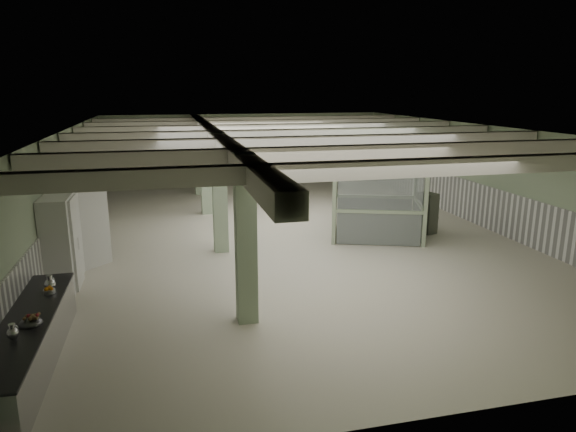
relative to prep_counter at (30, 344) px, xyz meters
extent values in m
plane|color=beige|center=(6.54, 7.00, -0.46)|extent=(20.00, 20.00, 0.00)
cube|color=white|center=(6.54, 7.00, 3.14)|extent=(14.00, 20.00, 0.02)
cube|color=#94A685|center=(6.54, 17.00, 1.34)|extent=(14.00, 0.02, 3.60)
cube|color=#94A685|center=(6.54, -3.00, 1.34)|extent=(14.00, 0.02, 3.60)
cube|color=#94A685|center=(-0.46, 7.00, 1.34)|extent=(0.02, 20.00, 3.60)
cube|color=#94A685|center=(13.54, 7.00, 1.34)|extent=(0.02, 20.00, 3.60)
cube|color=white|center=(-0.43, 7.00, 0.29)|extent=(0.05, 19.90, 1.50)
cube|color=white|center=(13.52, 7.00, 0.29)|extent=(0.05, 19.90, 1.50)
cube|color=white|center=(6.54, 16.98, 0.29)|extent=(13.90, 0.05, 1.50)
cube|color=silver|center=(4.04, 7.00, 2.92)|extent=(0.45, 19.90, 0.40)
cube|color=silver|center=(6.54, -0.50, 2.96)|extent=(13.90, 0.35, 0.32)
cube|color=silver|center=(6.54, 2.00, 2.96)|extent=(13.90, 0.35, 0.32)
cube|color=silver|center=(6.54, 4.50, 2.96)|extent=(13.90, 0.35, 0.32)
cube|color=silver|center=(6.54, 7.00, 2.96)|extent=(13.90, 0.35, 0.32)
cube|color=silver|center=(6.54, 9.50, 2.96)|extent=(13.90, 0.35, 0.32)
cube|color=silver|center=(6.54, 12.00, 2.96)|extent=(13.90, 0.35, 0.32)
cube|color=silver|center=(6.54, 14.50, 2.96)|extent=(13.90, 0.35, 0.32)
cube|color=#9CB390|center=(4.04, 1.00, 1.34)|extent=(0.42, 0.42, 3.60)
cube|color=#9CB390|center=(4.04, 6.00, 1.34)|extent=(0.42, 0.42, 3.60)
cube|color=#9CB390|center=(4.04, 11.00, 1.34)|extent=(0.42, 0.42, 3.60)
cube|color=#9CB390|center=(4.04, 15.00, 1.34)|extent=(0.42, 0.42, 3.60)
cone|color=#2D3C2D|center=(7.04, 2.00, 2.59)|extent=(0.44, 0.44, 0.22)
cone|color=#2D3C2D|center=(7.04, 7.50, 2.59)|extent=(0.44, 0.44, 0.22)
cone|color=#2D3C2D|center=(7.04, 12.50, 2.59)|extent=(0.44, 0.44, 0.22)
cube|color=#B3B3B8|center=(0.00, 0.00, -0.02)|extent=(0.79, 4.68, 0.88)
cube|color=black|center=(0.00, 0.00, 0.43)|extent=(0.83, 4.72, 0.04)
cylinder|color=#B2B2B7|center=(0.14, 1.22, 0.48)|extent=(0.25, 0.25, 0.08)
cube|color=silver|center=(-0.11, 4.60, 0.76)|extent=(0.67, 2.67, 2.45)
cube|color=silver|center=(0.25, 3.99, 0.76)|extent=(0.06, 1.00, 2.35)
cube|color=silver|center=(0.37, 5.32, 0.76)|extent=(0.75, 0.75, 2.35)
cube|color=silver|center=(0.29, 3.99, 0.76)|extent=(0.02, 0.05, 0.30)
cube|color=silver|center=(0.29, 5.21, 0.76)|extent=(0.02, 0.05, 0.30)
cube|color=#9DB08D|center=(7.60, 5.84, 0.71)|extent=(0.15, 0.15, 2.34)
cube|color=#9DB08D|center=(8.39, 8.05, 0.71)|extent=(0.15, 0.15, 2.34)
cube|color=#9DB08D|center=(10.25, 4.89, 0.71)|extent=(0.15, 0.15, 2.34)
cube|color=#9DB08D|center=(11.04, 7.10, 0.71)|extent=(0.15, 0.15, 2.34)
cube|color=#9DB08D|center=(9.32, 6.47, 1.94)|extent=(3.76, 3.47, 0.12)
cube|color=silver|center=(8.92, 5.37, 0.09)|extent=(2.48, 0.93, 1.05)
cube|color=silver|center=(8.92, 5.37, 1.32)|extent=(2.48, 0.93, 1.22)
cube|color=silver|center=(9.71, 7.57, 0.09)|extent=(2.48, 0.93, 1.05)
cube|color=silver|center=(9.71, 7.57, 1.32)|extent=(2.48, 0.93, 1.22)
cube|color=silver|center=(7.99, 6.94, 0.09)|extent=(0.78, 2.04, 1.05)
cube|color=silver|center=(7.99, 6.94, 1.32)|extent=(0.78, 2.04, 1.22)
cube|color=silver|center=(10.64, 6.00, 0.09)|extent=(0.78, 2.04, 1.05)
cube|color=silver|center=(10.64, 6.00, 1.32)|extent=(0.78, 2.04, 1.22)
cube|color=#525648|center=(11.15, 6.41, 0.23)|extent=(0.63, 0.75, 1.39)
camera|label=1|loc=(2.51, -9.09, 4.38)|focal=32.00mm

